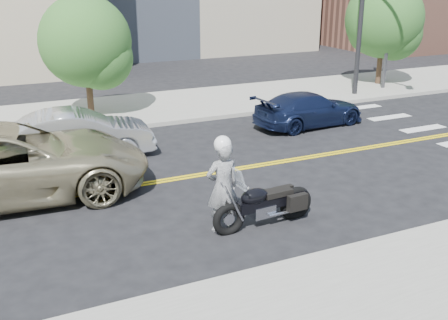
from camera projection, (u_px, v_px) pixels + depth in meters
name	position (u px, v px, depth m)	size (l,w,h in m)	color
ground_plane	(192.00, 176.00, 13.97)	(120.00, 120.00, 0.00)	black
sidewalk_far	(122.00, 111.00, 20.37)	(60.00, 5.00, 0.15)	#9E9B91
motorcyclist	(223.00, 185.00, 10.68)	(0.72, 0.48, 2.08)	#B9B9BF
motorcycle	(265.00, 194.00, 11.03)	(2.34, 0.71, 1.42)	black
suv	(10.00, 163.00, 12.32)	(2.98, 6.45, 1.79)	tan
parked_car_silver	(78.00, 134.00, 15.18)	(1.50, 4.29, 1.41)	#AAADB2
parked_car_blue	(309.00, 109.00, 18.45)	(1.68, 4.14, 1.20)	#151F41
tree_far_a	(85.00, 42.00, 18.64)	(3.27, 3.27, 4.47)	#382619
tree_far_b	(384.00, 19.00, 24.14)	(3.57, 3.57, 4.94)	#382619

